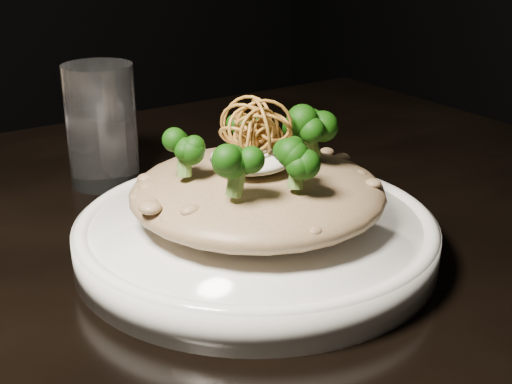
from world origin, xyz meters
The scene contains 7 objects.
table centered at (0.00, 0.00, 0.67)m, with size 1.10×0.80×0.75m.
plate centered at (0.07, -0.06, 0.77)m, with size 0.29×0.29×0.03m, color white.
risotto centered at (0.07, -0.05, 0.80)m, with size 0.20×0.20×0.04m, color brown.
broccoli centered at (0.06, -0.06, 0.85)m, with size 0.13×0.13×0.05m, color black, non-canonical shape.
cheese centered at (0.06, -0.06, 0.83)m, with size 0.06×0.06×0.02m, color white.
shallots centered at (0.06, -0.06, 0.86)m, with size 0.06×0.06×0.04m, color brown, non-canonical shape.
drinking_glass centered at (0.03, 0.16, 0.81)m, with size 0.07×0.07×0.12m, color white.
Camera 1 is at (-0.22, -0.49, 1.01)m, focal length 50.00 mm.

